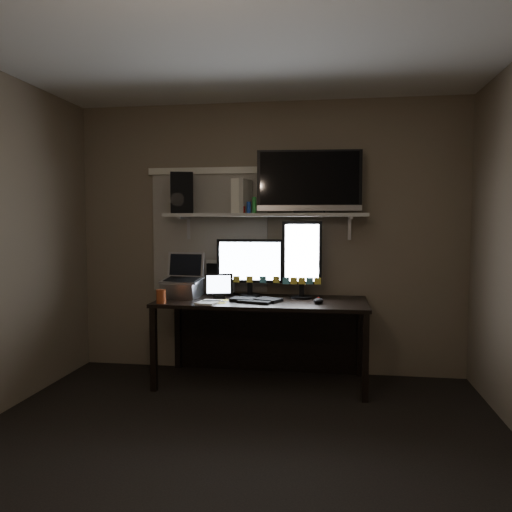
% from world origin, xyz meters
% --- Properties ---
extents(floor, '(3.60, 3.60, 0.00)m').
position_xyz_m(floor, '(0.00, 0.00, 0.00)').
color(floor, black).
rests_on(floor, ground).
extents(ceiling, '(3.60, 3.60, 0.00)m').
position_xyz_m(ceiling, '(0.00, 0.00, 2.50)').
color(ceiling, silver).
rests_on(ceiling, back_wall).
extents(back_wall, '(3.60, 0.00, 3.60)m').
position_xyz_m(back_wall, '(0.00, 1.80, 1.25)').
color(back_wall, '#736552').
rests_on(back_wall, floor).
extents(window_blinds, '(1.10, 0.02, 1.10)m').
position_xyz_m(window_blinds, '(-0.55, 1.79, 1.30)').
color(window_blinds, beige).
rests_on(window_blinds, back_wall).
extents(desk, '(1.80, 0.75, 0.73)m').
position_xyz_m(desk, '(0.00, 1.55, 0.55)').
color(desk, black).
rests_on(desk, floor).
extents(wall_shelf, '(1.80, 0.35, 0.03)m').
position_xyz_m(wall_shelf, '(0.00, 1.62, 1.46)').
color(wall_shelf, beige).
rests_on(wall_shelf, back_wall).
extents(monitor_landscape, '(0.61, 0.08, 0.53)m').
position_xyz_m(monitor_landscape, '(-0.14, 1.64, 1.00)').
color(monitor_landscape, black).
rests_on(monitor_landscape, desk).
extents(monitor_portrait, '(0.35, 0.09, 0.69)m').
position_xyz_m(monitor_portrait, '(0.33, 1.58, 1.08)').
color(monitor_portrait, black).
rests_on(monitor_portrait, desk).
extents(keyboard, '(0.46, 0.27, 0.03)m').
position_xyz_m(keyboard, '(-0.04, 1.35, 0.74)').
color(keyboard, black).
rests_on(keyboard, desk).
extents(mouse, '(0.10, 0.14, 0.04)m').
position_xyz_m(mouse, '(0.49, 1.32, 0.75)').
color(mouse, black).
rests_on(mouse, desk).
extents(notepad, '(0.21, 0.26, 0.01)m').
position_xyz_m(notepad, '(-0.42, 1.20, 0.74)').
color(notepad, silver).
rests_on(notepad, desk).
extents(tablet, '(0.27, 0.16, 0.22)m').
position_xyz_m(tablet, '(-0.39, 1.49, 0.84)').
color(tablet, black).
rests_on(tablet, desk).
extents(file_sorter, '(0.26, 0.16, 0.31)m').
position_xyz_m(file_sorter, '(-0.43, 1.73, 0.88)').
color(file_sorter, black).
rests_on(file_sorter, desk).
extents(laptop, '(0.38, 0.32, 0.39)m').
position_xyz_m(laptop, '(-0.72, 1.45, 0.93)').
color(laptop, '#ADACB1').
rests_on(laptop, desk).
extents(cup, '(0.08, 0.08, 0.12)m').
position_xyz_m(cup, '(-0.80, 1.13, 0.79)').
color(cup, '#9A3E1C').
rests_on(cup, desk).
extents(sticky_notes, '(0.34, 0.25, 0.00)m').
position_xyz_m(sticky_notes, '(-0.35, 1.32, 0.73)').
color(sticky_notes, yellow).
rests_on(sticky_notes, desk).
extents(tv, '(0.93, 0.24, 0.55)m').
position_xyz_m(tv, '(0.39, 1.63, 1.75)').
color(tv, black).
rests_on(tv, wall_shelf).
extents(game_console, '(0.16, 0.27, 0.31)m').
position_xyz_m(game_console, '(-0.21, 1.63, 1.63)').
color(game_console, silver).
rests_on(game_console, wall_shelf).
extents(speaker, '(0.27, 0.30, 0.37)m').
position_xyz_m(speaker, '(-0.77, 1.62, 1.66)').
color(speaker, black).
rests_on(speaker, wall_shelf).
extents(bottles, '(0.23, 0.11, 0.15)m').
position_xyz_m(bottles, '(-0.14, 1.56, 1.55)').
color(bottles, '#A50F0C').
rests_on(bottles, wall_shelf).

